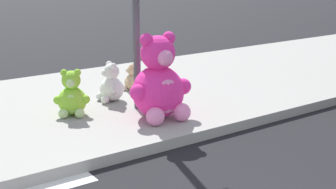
{
  "coord_description": "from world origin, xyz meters",
  "views": [
    {
      "loc": [
        -2.75,
        -1.79,
        2.41
      ],
      "look_at": [
        1.02,
        3.6,
        0.55
      ],
      "focal_mm": 51.6,
      "sensor_mm": 36.0,
      "label": 1
    }
  ],
  "objects": [
    {
      "name": "plush_lime",
      "position": [
        0.02,
        4.66,
        0.43
      ],
      "size": [
        0.49,
        0.5,
        0.7
      ],
      "color": "#8CD133",
      "rests_on": "sidewalk"
    },
    {
      "name": "plush_pink_large",
      "position": [
        1.01,
        3.81,
        0.65
      ],
      "size": [
        0.97,
        0.87,
        1.26
      ],
      "color": "#F22D93",
      "rests_on": "sidewalk"
    },
    {
      "name": "plush_tan",
      "position": [
        1.48,
        5.39,
        0.34
      ],
      "size": [
        0.33,
        0.34,
        0.47
      ],
      "color": "tan",
      "rests_on": "sidewalk"
    },
    {
      "name": "sidewalk",
      "position": [
        0.0,
        5.2,
        0.07
      ],
      "size": [
        28.0,
        4.4,
        0.15
      ],
      "primitive_type": "cube",
      "color": "#9E9B93",
      "rests_on": "ground_plane"
    },
    {
      "name": "plush_white",
      "position": [
        0.85,
        4.99,
        0.41
      ],
      "size": [
        0.45,
        0.5,
        0.65
      ],
      "color": "white",
      "rests_on": "sidewalk"
    }
  ]
}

